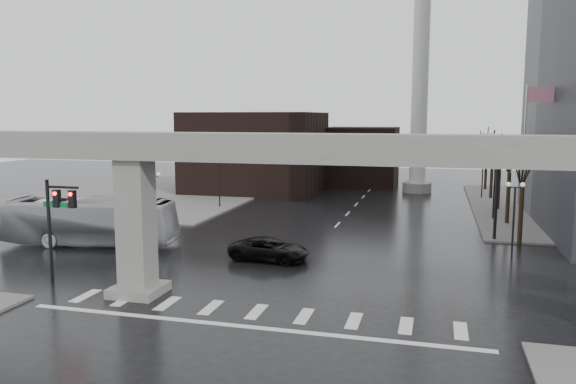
% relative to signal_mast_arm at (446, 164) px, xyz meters
% --- Properties ---
extents(ground, '(160.00, 160.00, 0.00)m').
position_rel_signal_mast_arm_xyz_m(ground, '(-8.99, -18.80, -5.83)').
color(ground, black).
rests_on(ground, ground).
extents(sidewalk_nw, '(28.00, 36.00, 0.15)m').
position_rel_signal_mast_arm_xyz_m(sidewalk_nw, '(-34.99, 17.20, -5.75)').
color(sidewalk_nw, slate).
rests_on(sidewalk_nw, ground).
extents(elevated_guideway, '(48.00, 2.60, 8.70)m').
position_rel_signal_mast_arm_xyz_m(elevated_guideway, '(-7.73, -18.80, 1.05)').
color(elevated_guideway, gray).
rests_on(elevated_guideway, ground).
extents(building_far_left, '(16.00, 14.00, 10.00)m').
position_rel_signal_mast_arm_xyz_m(building_far_left, '(-22.99, 23.20, -0.83)').
color(building_far_left, black).
rests_on(building_far_left, ground).
extents(building_far_mid, '(10.00, 10.00, 8.00)m').
position_rel_signal_mast_arm_xyz_m(building_far_mid, '(-10.99, 33.20, -1.83)').
color(building_far_mid, black).
rests_on(building_far_mid, ground).
extents(smokestack, '(3.60, 3.60, 30.00)m').
position_rel_signal_mast_arm_xyz_m(smokestack, '(-2.99, 27.20, 7.52)').
color(smokestack, silver).
rests_on(smokestack, ground).
extents(signal_mast_arm, '(12.12, 0.43, 8.00)m').
position_rel_signal_mast_arm_xyz_m(signal_mast_arm, '(0.00, 0.00, 0.00)').
color(signal_mast_arm, black).
rests_on(signal_mast_arm, ground).
extents(signal_left_pole, '(2.30, 0.30, 6.00)m').
position_rel_signal_mast_arm_xyz_m(signal_left_pole, '(-21.24, -18.30, -1.76)').
color(signal_left_pole, black).
rests_on(signal_left_pole, ground).
extents(flagpole_assembly, '(2.06, 0.12, 12.00)m').
position_rel_signal_mast_arm_xyz_m(flagpole_assembly, '(6.30, 3.20, 1.70)').
color(flagpole_assembly, silver).
rests_on(flagpole_assembly, ground).
extents(lamp_right_0, '(1.22, 0.32, 5.11)m').
position_rel_signal_mast_arm_xyz_m(lamp_right_0, '(4.51, -4.80, -2.36)').
color(lamp_right_0, black).
rests_on(lamp_right_0, ground).
extents(lamp_right_1, '(1.22, 0.32, 5.11)m').
position_rel_signal_mast_arm_xyz_m(lamp_right_1, '(4.51, 9.20, -2.36)').
color(lamp_right_1, black).
rests_on(lamp_right_1, ground).
extents(lamp_right_2, '(1.22, 0.32, 5.11)m').
position_rel_signal_mast_arm_xyz_m(lamp_right_2, '(4.51, 23.20, -2.36)').
color(lamp_right_2, black).
rests_on(lamp_right_2, ground).
extents(lamp_left_0, '(1.22, 0.32, 5.11)m').
position_rel_signal_mast_arm_xyz_m(lamp_left_0, '(-22.49, -4.80, -2.36)').
color(lamp_left_0, black).
rests_on(lamp_left_0, ground).
extents(lamp_left_1, '(1.22, 0.32, 5.11)m').
position_rel_signal_mast_arm_xyz_m(lamp_left_1, '(-22.49, 9.20, -2.36)').
color(lamp_left_1, black).
rests_on(lamp_left_1, ground).
extents(lamp_left_2, '(1.22, 0.32, 5.11)m').
position_rel_signal_mast_arm_xyz_m(lamp_left_2, '(-22.49, 23.20, -2.36)').
color(lamp_left_2, black).
rests_on(lamp_left_2, ground).
extents(tree_right_0, '(1.09, 1.58, 7.50)m').
position_rel_signal_mast_arm_xyz_m(tree_right_0, '(5.54, -0.78, -3.04)').
color(tree_right_0, black).
rests_on(tree_right_0, ground).
extents(tree_right_1, '(1.09, 1.61, 7.67)m').
position_rel_signal_mast_arm_xyz_m(tree_right_1, '(5.54, 7.22, -2.98)').
color(tree_right_1, black).
rests_on(tree_right_1, ground).
extents(tree_right_2, '(1.10, 1.63, 7.85)m').
position_rel_signal_mast_arm_xyz_m(tree_right_2, '(5.54, 15.22, -2.91)').
color(tree_right_2, black).
rests_on(tree_right_2, ground).
extents(tree_right_3, '(1.11, 1.66, 8.02)m').
position_rel_signal_mast_arm_xyz_m(tree_right_3, '(5.54, 23.22, -2.85)').
color(tree_right_3, black).
rests_on(tree_right_3, ground).
extents(tree_right_4, '(1.12, 1.69, 8.19)m').
position_rel_signal_mast_arm_xyz_m(tree_right_4, '(5.54, 31.22, -2.79)').
color(tree_right_4, black).
rests_on(tree_right_4, ground).
extents(pickup_truck, '(5.53, 2.91, 1.49)m').
position_rel_signal_mast_arm_xyz_m(pickup_truck, '(-11.27, -10.09, -5.09)').
color(pickup_truck, black).
rests_on(pickup_truck, ground).
extents(city_bus, '(13.13, 4.78, 3.58)m').
position_rel_signal_mast_arm_xyz_m(city_bus, '(-25.42, -9.24, -4.04)').
color(city_bus, '#B2B2B7').
rests_on(city_bus, ground).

